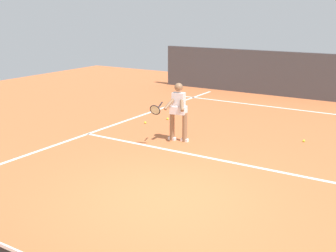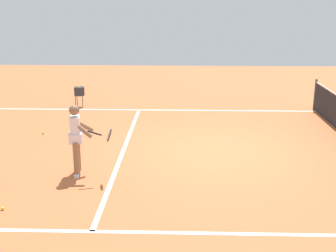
{
  "view_description": "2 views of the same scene",
  "coord_description": "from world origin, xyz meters",
  "px_view_note": "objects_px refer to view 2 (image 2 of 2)",
  "views": [
    {
      "loc": [
        -3.89,
        6.15,
        3.34
      ],
      "look_at": [
        0.57,
        -0.95,
        1.06
      ],
      "focal_mm": 45.4,
      "sensor_mm": 36.0,
      "label": 1
    },
    {
      "loc": [
        10.56,
        -0.87,
        3.74
      ],
      "look_at": [
        1.06,
        -1.17,
        0.95
      ],
      "focal_mm": 47.2,
      "sensor_mm": 36.0,
      "label": 2
    }
  ],
  "objects_px": {
    "tennis_player": "(77,137)",
    "ball_hopper": "(79,91)",
    "tennis_ball_mid": "(43,133)",
    "tennis_ball_near": "(2,208)"
  },
  "relations": [
    {
      "from": "tennis_player",
      "to": "tennis_ball_mid",
      "type": "bearing_deg",
      "value": -149.6
    },
    {
      "from": "tennis_ball_mid",
      "to": "tennis_player",
      "type": "bearing_deg",
      "value": 30.4
    },
    {
      "from": "tennis_player",
      "to": "tennis_ball_mid",
      "type": "xyz_separation_m",
      "value": [
        -2.87,
        -1.68,
        -0.81
      ]
    },
    {
      "from": "ball_hopper",
      "to": "tennis_ball_mid",
      "type": "bearing_deg",
      "value": -5.54
    },
    {
      "from": "tennis_ball_near",
      "to": "ball_hopper",
      "type": "relative_size",
      "value": 0.09
    },
    {
      "from": "ball_hopper",
      "to": "tennis_ball_near",
      "type": "bearing_deg",
      "value": 2.55
    },
    {
      "from": "tennis_player",
      "to": "tennis_ball_mid",
      "type": "relative_size",
      "value": 23.48
    },
    {
      "from": "ball_hopper",
      "to": "tennis_player",
      "type": "bearing_deg",
      "value": 12.5
    },
    {
      "from": "tennis_player",
      "to": "ball_hopper",
      "type": "relative_size",
      "value": 2.09
    },
    {
      "from": "tennis_player",
      "to": "ball_hopper",
      "type": "xyz_separation_m",
      "value": [
        -6.15,
        -1.36,
        -0.3
      ]
    }
  ]
}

